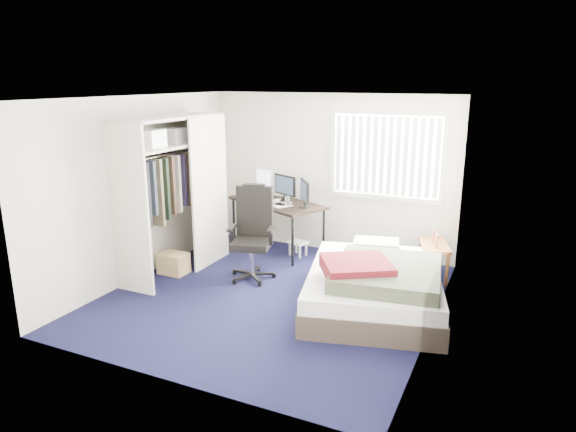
# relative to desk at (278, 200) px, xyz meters

# --- Properties ---
(ground) EXTENTS (4.20, 4.20, 0.00)m
(ground) POSITION_rel_desk_xyz_m (0.75, -1.75, -0.83)
(ground) COLOR black
(ground) RESTS_ON ground
(room_shell) EXTENTS (4.20, 4.20, 4.20)m
(room_shell) POSITION_rel_desk_xyz_m (0.75, -1.75, 0.68)
(room_shell) COLOR silver
(room_shell) RESTS_ON ground
(window_assembly) EXTENTS (1.72, 0.09, 1.32)m
(window_assembly) POSITION_rel_desk_xyz_m (1.65, 0.29, 0.77)
(window_assembly) COLOR white
(window_assembly) RESTS_ON ground
(closet) EXTENTS (0.64, 1.84, 2.22)m
(closet) POSITION_rel_desk_xyz_m (-0.92, -1.48, 0.53)
(closet) COLOR beige
(closet) RESTS_ON ground
(desk) EXTENTS (1.80, 1.37, 1.26)m
(desk) POSITION_rel_desk_xyz_m (0.00, 0.00, 0.00)
(desk) COLOR black
(desk) RESTS_ON ground
(office_chair) EXTENTS (0.75, 0.75, 1.30)m
(office_chair) POSITION_rel_desk_xyz_m (0.20, -1.22, -0.33)
(office_chair) COLOR black
(office_chair) RESTS_ON ground
(footstool) EXTENTS (0.34, 0.30, 0.23)m
(footstool) POSITION_rel_desk_xyz_m (0.42, -0.16, -0.65)
(footstool) COLOR white
(footstool) RESTS_ON ground
(nightstand) EXTENTS (0.56, 0.79, 0.67)m
(nightstand) POSITION_rel_desk_xyz_m (2.50, -0.18, -0.40)
(nightstand) COLOR brown
(nightstand) RESTS_ON ground
(bed) EXTENTS (2.04, 2.42, 0.69)m
(bed) POSITION_rel_desk_xyz_m (2.02, -1.48, -0.53)
(bed) COLOR #382F28
(bed) RESTS_ON ground
(pine_box) EXTENTS (0.40, 0.30, 0.29)m
(pine_box) POSITION_rel_desk_xyz_m (-0.90, -1.60, -0.68)
(pine_box) COLOR tan
(pine_box) RESTS_ON ground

